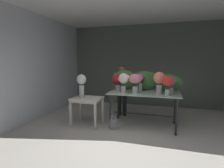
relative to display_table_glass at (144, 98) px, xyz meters
The scene contains 17 objects.
ground_plane 0.86m from the display_table_glass, 130.86° to the left, with size 8.46×8.46×0.00m, color beige.
wall_back 2.39m from the display_table_glass, 97.17° to the left, with size 5.55×0.12×2.97m, color slate.
wall_left 3.17m from the display_table_glass, behind, with size 0.12×3.97×2.97m, color silver.
ceiling_slab 2.33m from the display_table_glass, 130.86° to the left, with size 5.67×3.97×0.12m, color silver.
display_table_glass is the anchor object (origin of this frame).
side_table_white 1.45m from the display_table_glass, 166.11° to the right, with size 0.74×0.62×0.72m.
florist 1.04m from the display_table_glass, 136.03° to the left, with size 0.57×0.24×1.51m.
foliage_backdrop 0.54m from the display_table_glass, 96.99° to the left, with size 1.88×0.29×0.52m.
vase_fuchsia_anemones 0.48m from the display_table_glass, 122.96° to the left, with size 0.20×0.20×0.45m.
vase_scarlet_tulips 0.76m from the display_table_glass, 27.80° to the right, with size 0.27×0.26×0.45m.
vase_coral_lilies 0.60m from the display_table_glass, 15.53° to the right, with size 0.29×0.29×0.52m.
vase_violet_dahlias 0.73m from the display_table_glass, ahead, with size 0.24×0.21×0.42m.
vase_crimson_snapdragons 0.82m from the display_table_glass, behind, with size 0.31×0.31×0.42m.
vase_rosy_ranunculus 0.54m from the display_table_glass, 130.34° to the right, with size 0.33×0.31×0.48m.
vase_ivory_freesia 0.69m from the display_table_glass, 156.56° to the right, with size 0.29×0.23×0.49m.
vase_white_roses_tall 1.63m from the display_table_glass, 167.39° to the right, with size 0.24×0.24×0.60m.
watering_can 1.01m from the display_table_glass, 148.19° to the right, with size 0.35×0.18×0.34m.
Camera 1 is at (0.76, -2.84, 1.66)m, focal length 28.41 mm.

